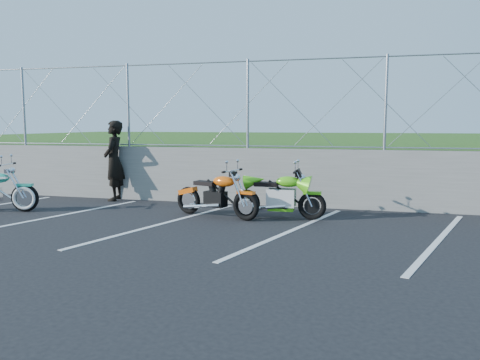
# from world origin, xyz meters

# --- Properties ---
(ground) EXTENTS (90.00, 90.00, 0.00)m
(ground) POSITION_xyz_m (0.00, 0.00, 0.00)
(ground) COLOR black
(ground) RESTS_ON ground
(retaining_wall) EXTENTS (30.00, 0.22, 1.30)m
(retaining_wall) POSITION_xyz_m (0.00, 3.50, 0.65)
(retaining_wall) COLOR slate
(retaining_wall) RESTS_ON ground
(grass_field) EXTENTS (30.00, 20.00, 1.30)m
(grass_field) POSITION_xyz_m (0.00, 13.50, 0.65)
(grass_field) COLOR #244C14
(grass_field) RESTS_ON ground
(chain_link_fence) EXTENTS (28.00, 0.03, 2.00)m
(chain_link_fence) POSITION_xyz_m (0.00, 3.50, 2.30)
(chain_link_fence) COLOR gray
(chain_link_fence) RESTS_ON retaining_wall
(parking_lines) EXTENTS (18.29, 4.31, 0.01)m
(parking_lines) POSITION_xyz_m (1.20, 1.00, 0.00)
(parking_lines) COLOR silver
(parking_lines) RESTS_ON ground
(naked_orange) EXTENTS (1.89, 0.74, 0.96)m
(naked_orange) POSITION_xyz_m (0.80, 1.83, 0.41)
(naked_orange) COLOR black
(naked_orange) RESTS_ON ground
(sportbike_green) EXTENTS (1.85, 0.66, 0.96)m
(sportbike_green) POSITION_xyz_m (2.02, 2.04, 0.41)
(sportbike_green) COLOR black
(sportbike_green) RESTS_ON ground
(person_standing) EXTENTS (0.61, 0.79, 1.93)m
(person_standing) POSITION_xyz_m (-2.26, 3.20, 0.97)
(person_standing) COLOR black
(person_standing) RESTS_ON ground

